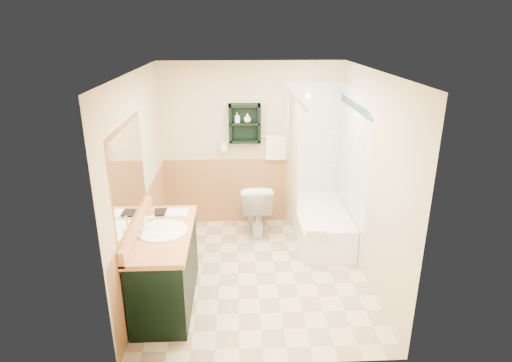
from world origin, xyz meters
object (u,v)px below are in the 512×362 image
object	(u,v)px
vanity	(166,267)
toilet	(255,208)
wall_shelf	(245,123)
soap_bottle_b	(247,119)
hair_dryer	(224,147)
vanity_book	(154,205)
soap_bottle_a	(237,120)
bathtub	(319,224)

from	to	relation	value
vanity	toilet	xyz separation A→B (m)	(1.03, 1.61, -0.04)
vanity	wall_shelf	bearing A→B (deg)	65.06
toilet	soap_bottle_b	xyz separation A→B (m)	(-0.10, 0.31, 1.23)
vanity	toilet	world-z (taller)	vanity
wall_shelf	hair_dryer	distance (m)	0.46
wall_shelf	toilet	distance (m)	1.22
hair_dryer	wall_shelf	bearing A→B (deg)	-4.76
vanity_book	wall_shelf	bearing A→B (deg)	47.67
wall_shelf	vanity_book	size ratio (longest dim) A/B	2.75
toilet	vanity	bearing A→B (deg)	55.34
toilet	soap_bottle_a	size ratio (longest dim) A/B	5.48
hair_dryer	vanity_book	distance (m)	1.69
hair_dryer	toilet	bearing A→B (deg)	-37.91
wall_shelf	soap_bottle_b	bearing A→B (deg)	-7.36
hair_dryer	soap_bottle_a	bearing A→B (deg)	-8.75
toilet	soap_bottle_a	bearing A→B (deg)	-54.03
vanity	soap_bottle_b	world-z (taller)	soap_bottle_b
hair_dryer	toilet	size ratio (longest dim) A/B	0.31
wall_shelf	bathtub	bearing A→B (deg)	-28.00
wall_shelf	vanity	distance (m)	2.40
vanity	bathtub	xyz separation A→B (m)	(1.92, 1.38, -0.19)
wall_shelf	hair_dryer	xyz separation A→B (m)	(-0.30, 0.02, -0.35)
hair_dryer	vanity	xyz separation A→B (m)	(-0.59, -1.95, -0.77)
wall_shelf	soap_bottle_a	distance (m)	0.12
vanity	toilet	bearing A→B (deg)	57.33
wall_shelf	soap_bottle_a	world-z (taller)	wall_shelf
toilet	soap_bottle_b	world-z (taller)	soap_bottle_b
hair_dryer	soap_bottle_a	distance (m)	0.44
wall_shelf	vanity	size ratio (longest dim) A/B	0.41
hair_dryer	vanity_book	size ratio (longest dim) A/B	1.20
vanity_book	soap_bottle_a	xyz separation A→B (m)	(0.95, 1.46, 0.65)
bathtub	vanity_book	distance (m)	2.39
soap_bottle_a	soap_bottle_b	distance (m)	0.14
toilet	hair_dryer	bearing A→B (deg)	-39.90
vanity_book	hair_dryer	bearing A→B (deg)	56.54
bathtub	vanity_book	world-z (taller)	vanity_book
vanity	bathtub	world-z (taller)	vanity
hair_dryer	soap_bottle_b	world-z (taller)	soap_bottle_b
wall_shelf	vanity	xyz separation A→B (m)	(-0.89, -1.92, -1.12)
toilet	vanity_book	size ratio (longest dim) A/B	3.92
soap_bottle_b	wall_shelf	bearing A→B (deg)	172.64
bathtub	soap_bottle_b	xyz separation A→B (m)	(-0.99, 0.54, 1.38)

